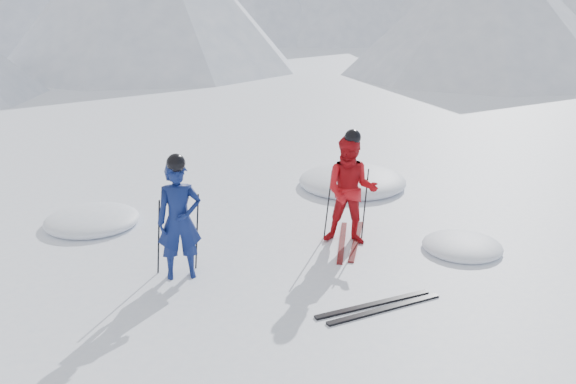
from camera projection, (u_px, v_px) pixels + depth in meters
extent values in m
plane|color=white|center=(420.00, 263.00, 9.20)|extent=(160.00, 160.00, 0.00)
cone|color=#B2BCD1|center=(488.00, 6.00, 29.13)|extent=(14.00, 14.00, 6.50)
imported|color=#0E1C54|center=(179.00, 221.00, 8.50)|extent=(0.63, 0.42, 1.71)
imported|color=#B10E15|center=(351.00, 191.00, 9.67)|extent=(1.05, 0.94, 1.77)
cylinder|color=black|center=(159.00, 237.00, 8.67)|extent=(0.12, 0.08, 1.14)
cylinder|color=black|center=(197.00, 232.00, 8.87)|extent=(0.12, 0.07, 1.14)
cylinder|color=black|center=(328.00, 204.00, 9.94)|extent=(0.12, 0.09, 1.18)
cylinder|color=black|center=(365.00, 204.00, 9.97)|extent=(0.12, 0.08, 1.18)
cube|color=black|center=(342.00, 242.00, 9.92)|extent=(0.65, 1.63, 0.03)
cube|color=black|center=(356.00, 241.00, 9.97)|extent=(0.76, 1.60, 0.03)
cube|color=black|center=(373.00, 304.00, 7.95)|extent=(1.68, 0.45, 0.03)
cube|color=black|center=(385.00, 309.00, 7.83)|extent=(1.67, 0.51, 0.03)
ellipsoid|color=white|center=(93.00, 224.00, 10.72)|extent=(1.64, 1.64, 0.36)
ellipsoid|color=white|center=(462.00, 250.00, 9.67)|extent=(1.26, 1.26, 0.28)
ellipsoid|color=white|center=(352.00, 186.00, 12.83)|extent=(2.25, 2.25, 0.50)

